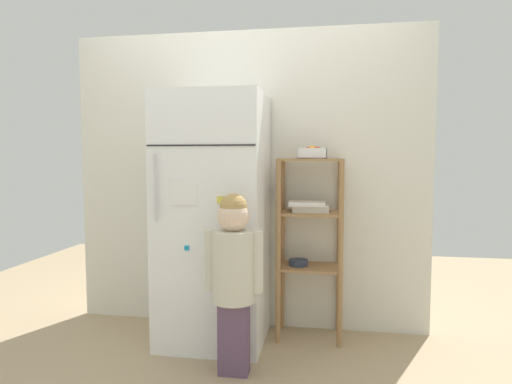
# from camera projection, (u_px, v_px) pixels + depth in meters

# --- Properties ---
(ground_plane) EXTENTS (6.00, 6.00, 0.00)m
(ground_plane) POSITION_uv_depth(u_px,v_px,m) (238.00, 342.00, 3.03)
(ground_plane) COLOR tan
(kitchen_wall_back) EXTENTS (2.66, 0.03, 2.20)m
(kitchen_wall_back) POSITION_uv_depth(u_px,v_px,m) (247.00, 180.00, 3.29)
(kitchen_wall_back) COLOR silver
(kitchen_wall_back) RESTS_ON ground
(refrigerator) EXTENTS (0.70, 0.65, 1.70)m
(refrigerator) POSITION_uv_depth(u_px,v_px,m) (214.00, 219.00, 3.01)
(refrigerator) COLOR white
(refrigerator) RESTS_ON ground
(child_standing) EXTENTS (0.34, 0.25, 1.07)m
(child_standing) POSITION_uv_depth(u_px,v_px,m) (234.00, 266.00, 2.54)
(child_standing) COLOR #5F4561
(child_standing) RESTS_ON ground
(pantry_shelf_unit) EXTENTS (0.45, 0.30, 1.26)m
(pantry_shelf_unit) POSITION_uv_depth(u_px,v_px,m) (309.00, 228.00, 3.06)
(pantry_shelf_unit) COLOR #9E7247
(pantry_shelf_unit) RESTS_ON ground
(fruit_bin) EXTENTS (0.20, 0.18, 0.09)m
(fruit_bin) POSITION_uv_depth(u_px,v_px,m) (312.00, 153.00, 3.02)
(fruit_bin) COLOR white
(fruit_bin) RESTS_ON pantry_shelf_unit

